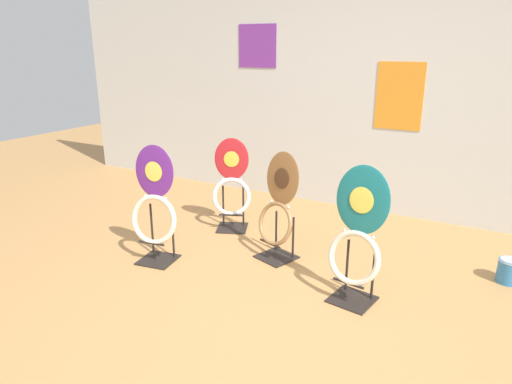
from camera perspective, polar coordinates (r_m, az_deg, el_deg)
ground_plane at (r=2.95m, az=1.37°, el=-16.82°), size 14.00×14.00×0.00m
wall_back at (r=4.77m, az=15.93°, el=12.65°), size 8.00×0.07×2.60m
toilet_seat_display_purple_note at (r=3.69m, az=-12.58°, el=-2.28°), size 0.42×0.32×0.95m
toilet_seat_display_teal_sax at (r=3.10m, az=12.56°, el=-5.53°), size 0.40×0.32×0.95m
toilet_seat_display_woodgrain at (r=3.67m, az=2.76°, el=-2.49°), size 0.39×0.35×0.89m
toilet_seat_display_crimson_swirl at (r=4.27m, az=-3.07°, el=0.38°), size 0.39×0.37×0.87m
paint_can at (r=3.89m, az=29.06°, el=-8.54°), size 0.16×0.16×0.18m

